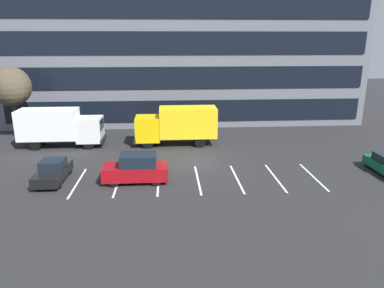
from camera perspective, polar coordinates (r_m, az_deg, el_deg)
The scene contains 8 objects.
ground_plane at distance 29.03m, azimuth 0.35°, elevation -3.00°, with size 120.00×120.00×0.00m, color #262628.
office_building at distance 45.31m, azimuth -1.36°, elevation 15.58°, with size 40.49×12.60×18.00m.
lot_markings at distance 25.68m, azimuth 0.94°, elevation -5.64°, with size 16.94×5.40×0.01m.
box_truck_yellow_all at distance 33.52m, azimuth -2.29°, elevation 3.18°, with size 7.61×2.52×3.53m.
box_truck_white at distance 35.06m, azimuth -20.25°, elevation 2.72°, with size 7.53×2.49×3.49m.
sedan_black at distance 27.08m, azimuth -21.15°, elevation -4.01°, with size 1.76×4.21×1.51m.
suv_maroon at distance 25.26m, azimuth -8.77°, elevation -3.86°, with size 4.46×1.89×2.02m.
bare_tree at distance 38.93m, azimuth -26.75°, elevation 8.11°, with size 3.79×3.79×7.11m.
Camera 1 is at (-2.03, -27.31, 9.63)m, focal length 33.71 mm.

